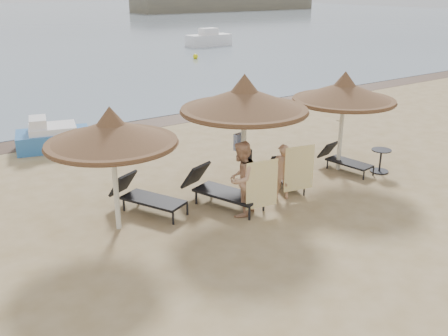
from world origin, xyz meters
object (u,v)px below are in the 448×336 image
Objects in this scene: lounger_far_right at (343,159)px; person_left at (241,173)px; palapa_center at (244,100)px; pedal_boat at (52,137)px; person_right at (282,167)px; lounger_far_left at (144,195)px; lounger_near_left at (218,188)px; side_table at (380,161)px; lounger_near_right at (285,174)px; palapa_left at (111,133)px; palapa_right at (344,92)px.

person_left reaches higher than lounger_far_right.
palapa_center reaches higher than pedal_boat.
lounger_far_left is at bearing 11.73° from person_right.
lounger_near_left is 1.29× the size of lounger_far_right.
side_table is 10.60m from pedal_boat.
lounger_near_right reaches higher than side_table.
person_right is at bearing -114.58° from lounger_near_right.
palapa_left reaches higher than lounger_far_right.
side_table is at bearing -28.68° from lounger_near_left.
palapa_left is 4.46m from person_right.
palapa_center is at bearing 169.42° from lounger_far_right.
person_right is (-2.89, -0.57, 0.52)m from lounger_far_right.
lounger_near_right is (-2.12, -0.00, -2.01)m from palapa_right.
lounger_near_left is at bearing -3.78° from palapa_left.
palapa_left is 1.68× the size of person_right.
palapa_center is 3.51m from palapa_right.
palapa_center is 1.58× the size of lounger_far_left.
lounger_near_left reaches higher than side_table.
palapa_center is 1.52× the size of person_left.
side_table is (6.89, -1.53, -0.07)m from lounger_far_left.
person_right is at bearing -46.94° from palapa_center.
palapa_right is 2.34m from side_table.
pedal_boat is (-2.15, 7.73, -0.65)m from person_left.
pedal_boat reaches higher than side_table.
person_left is at bearing -129.25° from palapa_center.
person_right is at bearing -41.98° from lounger_near_left.
lounger_far_left is at bearing 166.48° from palapa_center.
palapa_center is at bearing -1.14° from palapa_left.
lounger_far_right is at bearing -134.42° from person_right.
lounger_near_left is (-4.36, -0.04, -1.91)m from palapa_right.
lounger_near_left is 1.05× the size of person_left.
pedal_boat reaches higher than lounger_far_left.
palapa_center reaches higher than lounger_near_left.
person_left is at bearing -19.93° from palapa_left.
palapa_right is at bearing -1.06° from palapa_center.
person_left is 0.81× the size of pedal_boat.
lounger_far_right is 0.66× the size of pedal_boat.
lounger_near_left is at bearing -111.44° from person_left.
lounger_far_right is 0.82× the size of person_left.
lounger_far_left is at bearing -69.61° from person_left.
lounger_near_left reaches higher than lounger_near_right.
palapa_center is at bearing -12.59° from person_right.
palapa_right reaches higher than side_table.
palapa_left is 2.15m from lounger_far_left.
palapa_center is 1.44× the size of lounger_near_left.
palapa_right is at bearing -1.10° from palapa_left.
lounger_far_right is (6.12, -0.77, -0.06)m from lounger_far_left.
side_table is at bearing -45.44° from palapa_right.
side_table is at bearing -32.60° from pedal_boat.
person_left is (1.80, -1.53, 0.67)m from lounger_far_left.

